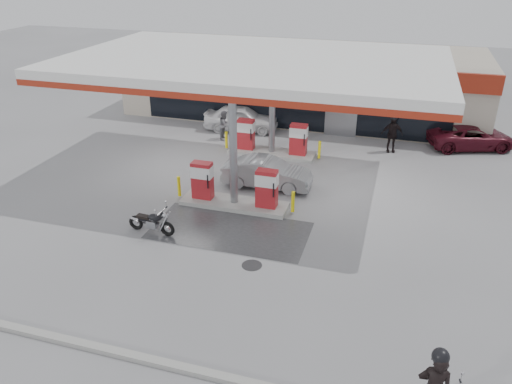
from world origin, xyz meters
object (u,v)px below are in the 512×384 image
at_px(parked_motorcycle, 152,222).
at_px(parked_car_left, 206,104).
at_px(hatchback_silver, 267,173).
at_px(biker_walking, 392,134).
at_px(pump_island_near, 234,190).
at_px(parked_car_right, 471,137).
at_px(attendant, 225,125).
at_px(pump_island_far, 272,142).
at_px(sedan_white, 241,118).

bearing_deg(parked_motorcycle, parked_car_left, 107.84).
height_order(hatchback_silver, biker_walking, biker_walking).
xyz_separation_m(hatchback_silver, biker_walking, (5.11, 6.00, 0.30)).
distance_m(pump_island_near, parked_car_left, 13.45).
bearing_deg(parked_car_right, hatchback_silver, 111.43).
xyz_separation_m(attendant, parked_car_left, (-2.93, 4.48, -0.28)).
bearing_deg(pump_island_far, attendant, 154.09).
xyz_separation_m(pump_island_near, biker_walking, (5.91, 8.20, 0.25)).
height_order(parked_car_left, parked_car_right, parked_car_right).
distance_m(pump_island_near, parked_car_right, 14.14).
distance_m(attendant, parked_car_left, 5.36).
xyz_separation_m(parked_motorcycle, biker_walking, (8.15, 11.20, 0.52)).
xyz_separation_m(sedan_white, hatchback_silver, (3.53, -7.00, -0.08)).
xyz_separation_m(attendant, biker_walking, (9.05, 0.68, 0.15)).
xyz_separation_m(sedan_white, attendant, (-0.41, -1.68, 0.08)).
distance_m(hatchback_silver, parked_car_left, 11.97).
bearing_deg(biker_walking, pump_island_near, -139.09).
xyz_separation_m(parked_motorcycle, attendant, (-0.90, 10.52, 0.37)).
bearing_deg(parked_car_left, pump_island_far, -134.60).
xyz_separation_m(pump_island_far, parked_car_left, (-6.07, 6.00, -0.17)).
bearing_deg(pump_island_far, hatchback_silver, -78.07).
bearing_deg(parked_car_right, attendant, 81.80).
bearing_deg(pump_island_near, sedan_white, 106.51).
relative_size(sedan_white, attendant, 2.65).
distance_m(pump_island_near, attendant, 8.15).
xyz_separation_m(pump_island_far, attendant, (-3.14, 1.52, 0.11)).
xyz_separation_m(parked_motorcycle, hatchback_silver, (3.05, 5.20, 0.21)).
relative_size(parked_motorcycle, hatchback_silver, 0.49).
relative_size(parked_car_left, biker_walking, 1.92).
distance_m(pump_island_far, attendant, 3.49).
bearing_deg(pump_island_near, parked_motorcycle, -126.79).
bearing_deg(parked_motorcycle, parked_car_right, 50.26).
distance_m(parked_motorcycle, sedan_white, 12.21).
bearing_deg(hatchback_silver, parked_motorcycle, 148.44).
bearing_deg(attendant, pump_island_near, -160.69).
xyz_separation_m(pump_island_near, parked_motorcycle, (-2.24, -3.00, -0.27)).
distance_m(sedan_white, biker_walking, 8.70).
bearing_deg(sedan_white, parked_motorcycle, 175.88).
bearing_deg(parked_motorcycle, hatchback_silver, 63.18).
bearing_deg(parked_motorcycle, pump_island_near, 56.75).
xyz_separation_m(parked_motorcycle, parked_car_right, (12.24, 13.00, 0.19)).
bearing_deg(parked_car_right, sedan_white, 74.73).
xyz_separation_m(pump_island_far, parked_motorcycle, (-2.24, -9.00, -0.27)).
xyz_separation_m(pump_island_near, parked_car_left, (-6.07, 12.00, -0.17)).
height_order(parked_motorcycle, biker_walking, biker_walking).
height_order(pump_island_far, attendant, pump_island_far).
distance_m(hatchback_silver, parked_car_right, 12.06).
distance_m(parked_motorcycle, parked_car_left, 15.48).
height_order(attendant, parked_car_left, attendant).
distance_m(sedan_white, parked_car_left, 4.36).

